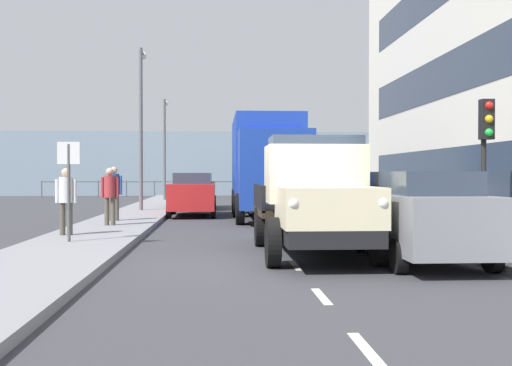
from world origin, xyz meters
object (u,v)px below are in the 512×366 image
car_red_oppositeside_0 (193,194)px  street_sign (69,174)px  truck_vintage_cream (315,199)px  car_navy_kerbside_1 (346,200)px  traffic_light_near (486,139)px  pedestrian_couple_b (66,196)px  lorry_cargo_blue (268,163)px  lamp_post_far (165,139)px  car_grey_kerbside_near (419,215)px  car_black_oppositeside_1 (197,190)px  car_silver_kerbside_2 (318,194)px  lamp_post_promenade (141,114)px  pedestrian_in_dark_coat (114,189)px  pedestrian_strolling (110,191)px

car_red_oppositeside_0 → street_sign: bearing=77.2°
car_red_oppositeside_0 → street_sign: street_sign is taller
truck_vintage_cream → car_navy_kerbside_1: (-1.88, -5.76, -0.28)m
car_navy_kerbside_1 → traffic_light_near: (-2.18, 4.58, 1.58)m
truck_vintage_cream → street_sign: bearing=-18.6°
car_red_oppositeside_0 → pedestrian_couple_b: pedestrian_couple_b is taller
truck_vintage_cream → traffic_light_near: size_ratio=1.76×
lorry_cargo_blue → lamp_post_far: size_ratio=1.37×
car_grey_kerbside_near → car_navy_kerbside_1: 6.52m
traffic_light_near → lorry_cargo_blue: bearing=-66.5°
car_black_oppositeside_1 → car_grey_kerbside_near: bearing=105.1°
lamp_post_far → car_red_oppositeside_0: bearing=100.0°
car_red_oppositeside_0 → traffic_light_near: size_ratio=1.24×
car_silver_kerbside_2 → lamp_post_promenade: 8.39m
truck_vintage_cream → street_sign: 5.62m
car_red_oppositeside_0 → traffic_light_near: bearing=122.8°
pedestrian_in_dark_coat → car_black_oppositeside_1: bearing=-104.5°
car_navy_kerbside_1 → car_black_oppositeside_1: same height
car_red_oppositeside_0 → traffic_light_near: traffic_light_near is taller
car_black_oppositeside_1 → pedestrian_couple_b: size_ratio=2.56×
truck_vintage_cream → pedestrian_strolling: truck_vintage_cream is taller
pedestrian_strolling → lamp_post_far: bearing=-90.1°
car_red_oppositeside_0 → street_sign: 10.59m
pedestrian_strolling → lamp_post_far: lamp_post_far is taller
pedestrian_strolling → pedestrian_in_dark_coat: 1.83m
traffic_light_near → lamp_post_far: bearing=-68.4°
lorry_cargo_blue → car_navy_kerbside_1: 5.44m
car_navy_kerbside_1 → pedestrian_in_dark_coat: (7.23, -2.20, 0.30)m
car_navy_kerbside_1 → lorry_cargo_blue: bearing=-68.4°
car_navy_kerbside_1 → pedestrian_strolling: size_ratio=2.34×
lorry_cargo_blue → car_red_oppositeside_0: size_ratio=2.06×
car_grey_kerbside_near → street_sign: (7.19, -2.54, 0.79)m
car_black_oppositeside_1 → lorry_cargo_blue: bearing=113.8°
car_silver_kerbside_2 → pedestrian_couple_b: 10.80m
truck_vintage_cream → street_sign: (5.30, -1.78, 0.50)m
car_navy_kerbside_1 → traffic_light_near: 5.32m
lorry_cargo_blue → car_red_oppositeside_0: (2.89, -1.38, -1.18)m
pedestrian_couple_b → car_silver_kerbside_2: bearing=-134.9°
street_sign → pedestrian_strolling: bearing=-91.9°
lamp_post_far → car_black_oppositeside_1: bearing=107.0°
truck_vintage_cream → pedestrian_in_dark_coat: 9.58m
street_sign → car_grey_kerbside_near: bearing=160.5°
truck_vintage_cream → car_black_oppositeside_1: (2.96, -17.23, -0.28)m
traffic_light_near → street_sign: bearing=-3.7°
traffic_light_near → street_sign: (9.37, -0.61, -0.79)m
lorry_cargo_blue → pedestrian_couple_b: (5.67, 7.42, -0.94)m
car_black_oppositeside_1 → pedestrian_couple_b: pedestrian_couple_b is taller
pedestrian_in_dark_coat → lamp_post_far: 16.59m
pedestrian_couple_b → traffic_light_near: (-9.80, 2.09, 1.34)m
pedestrian_couple_b → lamp_post_promenade: bearing=-92.8°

